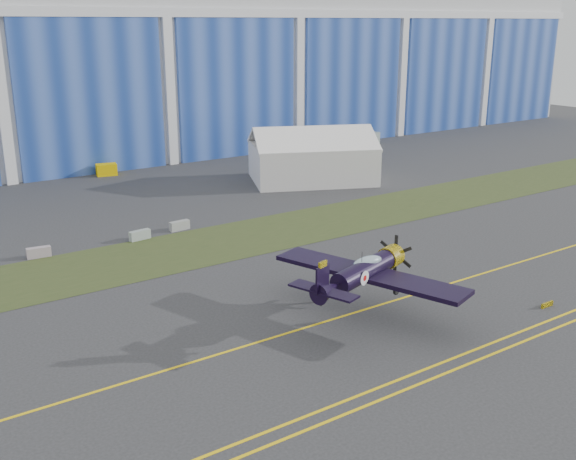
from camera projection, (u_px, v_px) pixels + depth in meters
ground at (192, 323)px, 45.36m from camera, size 260.00×260.00×0.00m
grass_median at (116, 264)px, 56.35m from camera, size 260.00×10.00×0.02m
taxiway_centreline at (229, 351)px, 41.42m from camera, size 200.00×0.20×0.02m
edge_line_near at (323, 423)px, 33.96m from camera, size 80.00×0.20×0.02m
edge_line_far at (311, 414)px, 34.74m from camera, size 80.00×0.20×0.02m
guard_board_right at (547, 305)px, 47.81m from camera, size 1.20×0.15×0.35m
warbird at (364, 271)px, 45.23m from camera, size 15.40×16.96×4.17m
tent at (312, 153)px, 85.07m from camera, size 18.28×16.23×7.01m
tug at (106, 170)px, 88.69m from camera, size 2.89×2.14×1.52m
gse_box at (370, 139)px, 111.11m from camera, size 3.54×2.45×1.93m
barrier_a at (39, 252)px, 57.80m from camera, size 2.06×0.87×0.90m
barrier_b at (140, 235)px, 62.47m from camera, size 2.06×0.82×0.90m
barrier_c at (180, 226)px, 65.41m from camera, size 2.04×0.74×0.90m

